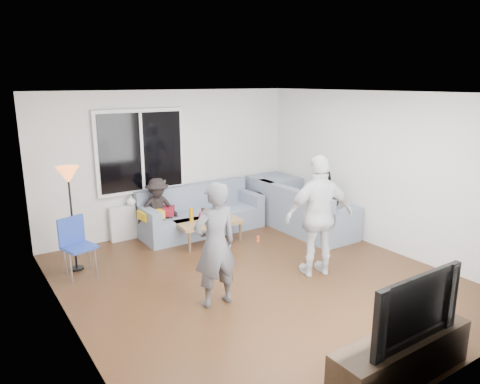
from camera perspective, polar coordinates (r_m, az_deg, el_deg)
floor at (r=6.46m, az=2.26°, el=-11.33°), size 5.00×5.50×0.04m
ceiling at (r=5.84m, az=2.52°, el=12.77°), size 5.00×5.50×0.04m
wall_back at (r=8.37m, az=-8.89°, el=3.91°), size 5.00×0.04×2.60m
wall_front at (r=4.22m, az=25.34°, el=-7.47°), size 5.00×0.04×2.60m
wall_left at (r=5.02m, az=-21.62°, el=-3.77°), size 0.04×5.50×2.60m
wall_right at (r=7.74m, az=17.65°, el=2.60°), size 0.04×5.50×2.60m
window_frame at (r=8.02m, az=-12.60°, el=5.12°), size 1.62×0.06×1.47m
window_glass at (r=7.99m, az=-12.50°, el=5.08°), size 1.50×0.02×1.35m
window_mullion at (r=7.98m, az=-12.47°, el=5.07°), size 0.05×0.03×1.35m
radiator at (r=8.26m, az=-12.05°, el=-3.44°), size 1.30×0.12×0.62m
potted_plant at (r=8.22m, az=-10.11°, el=0.24°), size 0.22×0.18×0.40m
vase at (r=8.04m, az=-13.81°, el=-1.06°), size 0.18×0.18×0.18m
sofa_back_section at (r=8.29m, az=-4.94°, el=-2.29°), size 2.30×0.85×0.85m
sofa_right_section at (r=8.42m, az=8.46°, el=-2.14°), size 2.00×0.85×0.85m
sofa_corner at (r=9.18m, az=4.28°, el=-0.65°), size 0.85×0.85×0.85m
cushion_yellow at (r=7.83m, az=-11.36°, el=-2.85°), size 0.40×0.35×0.14m
cushion_red at (r=8.01m, az=-9.75°, el=-2.40°), size 0.46×0.44×0.13m
coffee_table at (r=7.81m, az=-4.07°, el=-5.04°), size 1.14×0.69×0.40m
pitcher at (r=7.62m, az=-4.69°, el=-3.28°), size 0.17×0.17×0.17m
side_chair at (r=6.80m, az=-19.93°, el=-6.77°), size 0.50×0.50×0.86m
floor_lamp at (r=6.95m, az=-20.73°, el=-3.35°), size 0.32×0.32×1.56m
player_left at (r=5.50m, az=-3.20°, el=-6.79°), size 0.59×0.40×1.59m
player_right at (r=6.43m, az=10.11°, el=-3.08°), size 1.11×0.71×1.76m
spectator_right at (r=8.04m, az=10.70°, el=-1.54°), size 0.64×0.72×1.24m
spectator_back at (r=7.92m, az=-10.50°, el=-2.23°), size 0.79×0.54×1.12m
tv_console at (r=4.72m, az=19.98°, el=-19.33°), size 1.60×0.40×0.44m
television at (r=4.45m, az=20.59°, el=-13.35°), size 1.15×0.15×0.66m
bottle_a at (r=7.68m, az=-6.26°, el=-2.90°), size 0.07×0.07×0.24m
bottle_e at (r=7.96m, az=-2.58°, el=-2.28°), size 0.07×0.07×0.23m
bottle_b at (r=7.54m, az=-4.50°, el=-3.32°), size 0.08×0.08×0.21m
bottle_c at (r=7.89m, az=-4.77°, el=-2.67°), size 0.07×0.07×0.17m
bottle_d at (r=7.73m, az=-2.61°, el=-2.73°), size 0.07×0.07×0.24m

